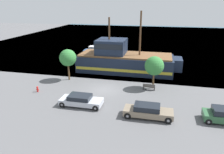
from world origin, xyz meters
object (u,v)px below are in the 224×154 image
(parked_car_curb_mid, at_px, (81,100))
(bench_promenade_east, at_px, (149,87))
(pirate_ship, at_px, (124,60))
(parked_car_curb_front, at_px, (148,111))
(parked_car_curb_rear, at_px, (224,115))
(moored_boat_dockside, at_px, (96,51))
(fire_hydrant, at_px, (37,89))

(parked_car_curb_mid, height_order, bench_promenade_east, parked_car_curb_mid)
(pirate_ship, relative_size, parked_car_curb_mid, 3.54)
(parked_car_curb_front, height_order, parked_car_curb_rear, parked_car_curb_rear)
(pirate_ship, height_order, bench_promenade_east, pirate_ship)
(pirate_ship, relative_size, moored_boat_dockside, 3.12)
(bench_promenade_east, bearing_deg, parked_car_curb_mid, -138.27)
(parked_car_curb_front, distance_m, bench_promenade_east, 7.32)
(fire_hydrant, bearing_deg, parked_car_curb_front, -13.41)
(parked_car_curb_mid, bearing_deg, moored_boat_dockside, 103.32)
(parked_car_curb_rear, xyz_separation_m, fire_hydrant, (-21.58, 2.69, -0.29))
(parked_car_curb_mid, distance_m, parked_car_curb_rear, 14.69)
(parked_car_curb_front, bearing_deg, pirate_ship, 109.01)
(pirate_ship, bearing_deg, parked_car_curb_rear, -48.77)
(parked_car_curb_rear, bearing_deg, bench_promenade_east, 139.10)
(pirate_ship, bearing_deg, fire_hydrant, -129.30)
(parked_car_curb_rear, bearing_deg, moored_boat_dockside, 129.58)
(pirate_ship, xyz_separation_m, parked_car_curb_front, (5.09, -14.77, -1.20))
(parked_car_curb_front, xyz_separation_m, bench_promenade_east, (-0.37, 7.31, -0.26))
(pirate_ship, distance_m, parked_car_curb_rear, 18.69)
(bench_promenade_east, bearing_deg, parked_car_curb_rear, -40.90)
(moored_boat_dockside, height_order, parked_car_curb_front, moored_boat_dockside)
(moored_boat_dockside, bearing_deg, bench_promenade_east, -54.68)
(parked_car_curb_front, bearing_deg, parked_car_curb_rear, 5.87)
(fire_hydrant, relative_size, bench_promenade_east, 0.49)
(moored_boat_dockside, distance_m, parked_car_curb_mid, 25.28)
(parked_car_curb_mid, distance_m, bench_promenade_east, 9.53)
(pirate_ship, xyz_separation_m, parked_car_curb_rear, (12.29, -14.03, -1.20))
(bench_promenade_east, bearing_deg, pirate_ship, 122.28)
(parked_car_curb_rear, bearing_deg, parked_car_curb_mid, 179.13)
(parked_car_curb_mid, height_order, parked_car_curb_rear, parked_car_curb_rear)
(parked_car_curb_rear, height_order, bench_promenade_east, parked_car_curb_rear)
(pirate_ship, distance_m, parked_car_curb_mid, 14.07)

